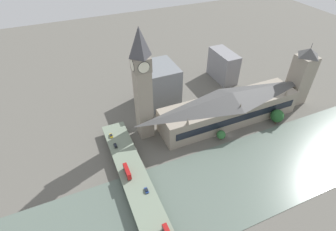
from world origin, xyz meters
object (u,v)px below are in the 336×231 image
at_px(double_decker_bus_lead, 127,171).
at_px(car_northbound_mid, 115,145).
at_px(parliament_hall, 230,107).
at_px(road_bridge, 147,208).
at_px(victoria_tower, 301,76).
at_px(car_southbound_mid, 111,136).
at_px(clock_tower, 142,84).
at_px(car_northbound_tail, 146,190).

distance_m(double_decker_bus_lead, car_northbound_mid, 25.31).
relative_size(parliament_hall, car_northbound_mid, 25.70).
xyz_separation_m(parliament_hall, road_bridge, (-49.72, 84.38, -7.70)).
relative_size(victoria_tower, car_northbound_mid, 12.20).
bearing_deg(car_northbound_mid, road_bridge, -175.79).
xyz_separation_m(road_bridge, car_southbound_mid, (60.98, 4.01, 1.88)).
relative_size(parliament_hall, car_southbound_mid, 26.65).
relative_size(parliament_hall, victoria_tower, 2.11).
distance_m(clock_tower, victoria_tower, 130.65).
bearing_deg(car_southbound_mid, road_bridge, -176.24).
xyz_separation_m(clock_tower, road_bridge, (-60.88, 20.96, -37.23)).
distance_m(victoria_tower, car_northbound_tail, 152.97).
relative_size(car_northbound_mid, car_southbound_mid, 1.04).
distance_m(parliament_hall, car_northbound_mid, 88.29).
relative_size(double_decker_bus_lead, car_northbound_tail, 2.66).
height_order(clock_tower, double_decker_bus_lead, clock_tower).
relative_size(clock_tower, victoria_tower, 1.54).
bearing_deg(road_bridge, car_southbound_mid, 3.76).
bearing_deg(victoria_tower, road_bridge, 108.38).
xyz_separation_m(parliament_hall, clock_tower, (11.16, 63.42, 29.53)).
bearing_deg(parliament_hall, victoria_tower, -89.95).
bearing_deg(car_southbound_mid, parliament_hall, -97.26).
relative_size(parliament_hall, double_decker_bus_lead, 10.65).
bearing_deg(car_northbound_tail, victoria_tower, -74.64).
height_order(car_northbound_mid, car_northbound_tail, car_northbound_mid).
relative_size(victoria_tower, road_bridge, 0.35).
bearing_deg(road_bridge, car_northbound_mid, 4.21).
bearing_deg(clock_tower, double_decker_bus_lead, 146.05).
distance_m(double_decker_bus_lead, car_northbound_tail, 17.02).
xyz_separation_m(victoria_tower, car_northbound_tail, (-40.27, 146.59, -17.03)).
bearing_deg(car_northbound_tail, road_bridge, 161.22).
bearing_deg(car_northbound_mid, car_southbound_mid, 1.59).
distance_m(road_bridge, car_southbound_mid, 61.14).
height_order(double_decker_bus_lead, car_southbound_mid, double_decker_bus_lead).
distance_m(parliament_hall, road_bridge, 98.24).
height_order(clock_tower, road_bridge, clock_tower).
height_order(parliament_hall, car_northbound_mid, parliament_hall).
distance_m(parliament_hall, victoria_tower, 66.39).
relative_size(road_bridge, car_northbound_mid, 34.64).
distance_m(victoria_tower, road_bridge, 158.99).
xyz_separation_m(clock_tower, car_northbound_mid, (-10.44, 24.67, -35.33)).
xyz_separation_m(car_northbound_mid, car_southbound_mid, (10.54, 0.29, -0.02)).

